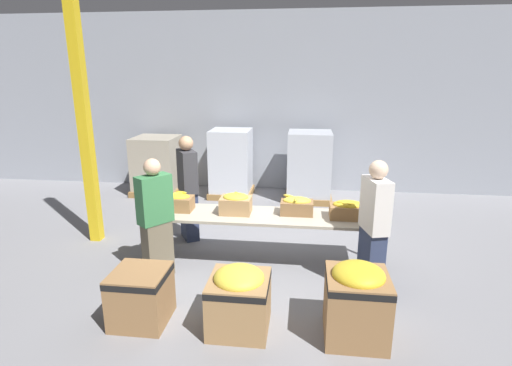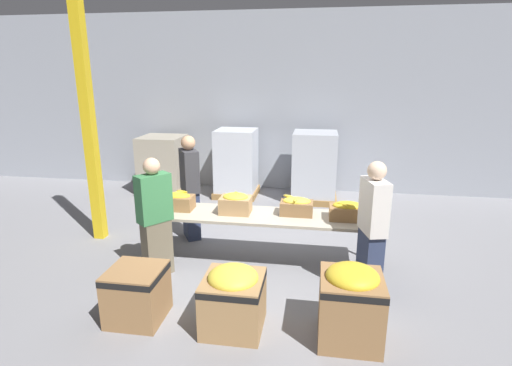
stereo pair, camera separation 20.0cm
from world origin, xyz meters
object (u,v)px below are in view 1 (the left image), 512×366
(sorting_table, at_px, (263,217))
(volunteer_2, at_px, (188,189))
(donation_bin_2, at_px, (357,300))
(support_pillar, at_px, (84,119))
(pallet_stack_2, at_px, (309,167))
(banana_box_2, at_px, (297,205))
(donation_bin_1, at_px, (239,297))
(banana_box_3, at_px, (348,209))
(banana_box_1, at_px, (236,203))
(pallet_stack_1, at_px, (157,166))
(volunteer_1, at_px, (156,220))
(banana_box_0, at_px, (177,202))
(pallet_stack_0, at_px, (231,164))
(volunteer_0, at_px, (374,227))
(donation_bin_0, at_px, (141,294))

(sorting_table, bearing_deg, volunteer_2, 150.34)
(donation_bin_2, xyz_separation_m, support_pillar, (-3.96, 2.08, 1.56))
(volunteer_2, bearing_deg, pallet_stack_2, 109.48)
(banana_box_2, relative_size, support_pillar, 0.11)
(donation_bin_1, height_order, support_pillar, support_pillar)
(banana_box_3, xyz_separation_m, donation_bin_2, (-0.04, -1.57, -0.43))
(banana_box_1, distance_m, banana_box_3, 1.57)
(banana_box_2, distance_m, pallet_stack_1, 4.52)
(volunteer_1, relative_size, pallet_stack_2, 1.11)
(banana_box_2, relative_size, donation_bin_2, 0.55)
(donation_bin_2, bearing_deg, volunteer_1, 157.88)
(banana_box_3, bearing_deg, pallet_stack_1, 140.67)
(support_pillar, bearing_deg, donation_bin_1, -37.17)
(volunteer_1, bearing_deg, volunteer_2, 35.92)
(banana_box_2, height_order, banana_box_3, banana_box_2)
(volunteer_1, height_order, donation_bin_1, volunteer_1)
(support_pillar, bearing_deg, banana_box_0, -16.64)
(banana_box_2, distance_m, donation_bin_2, 1.84)
(banana_box_0, bearing_deg, pallet_stack_0, 86.20)
(volunteer_0, distance_m, support_pillar, 4.54)
(banana_box_3, bearing_deg, volunteer_1, -167.57)
(sorting_table, xyz_separation_m, banana_box_3, (1.17, -0.00, 0.17))
(pallet_stack_1, bearing_deg, banana_box_1, -53.52)
(pallet_stack_0, height_order, pallet_stack_2, pallet_stack_0)
(volunteer_1, bearing_deg, support_pillar, 92.50)
(pallet_stack_0, bearing_deg, support_pillar, -123.14)
(banana_box_0, distance_m, volunteer_2, 0.71)
(banana_box_3, xyz_separation_m, volunteer_1, (-2.54, -0.56, -0.06))
(sorting_table, height_order, donation_bin_2, donation_bin_2)
(banana_box_3, xyz_separation_m, support_pillar, (-4.00, 0.50, 1.13))
(banana_box_2, relative_size, pallet_stack_2, 0.31)
(volunteer_2, height_order, pallet_stack_1, volunteer_2)
(banana_box_2, relative_size, volunteer_1, 0.28)
(pallet_stack_1, distance_m, pallet_stack_2, 3.44)
(sorting_table, xyz_separation_m, volunteer_2, (-1.31, 0.74, 0.16))
(volunteer_0, bearing_deg, pallet_stack_2, -2.58)
(banana_box_1, bearing_deg, pallet_stack_2, 71.28)
(banana_box_0, relative_size, support_pillar, 0.12)
(banana_box_2, relative_size, donation_bin_0, 0.75)
(volunteer_0, height_order, donation_bin_1, volunteer_0)
(sorting_table, distance_m, banana_box_0, 1.28)
(pallet_stack_2, bearing_deg, donation_bin_2, -84.33)
(volunteer_1, height_order, pallet_stack_2, volunteer_1)
(banana_box_1, bearing_deg, banana_box_0, 178.56)
(volunteer_1, relative_size, donation_bin_1, 2.29)
(banana_box_2, distance_m, volunteer_2, 1.89)
(pallet_stack_2, bearing_deg, pallet_stack_1, 178.43)
(pallet_stack_1, bearing_deg, volunteer_2, -59.49)
(pallet_stack_1, relative_size, pallet_stack_2, 0.87)
(donation_bin_1, bearing_deg, pallet_stack_0, 101.37)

